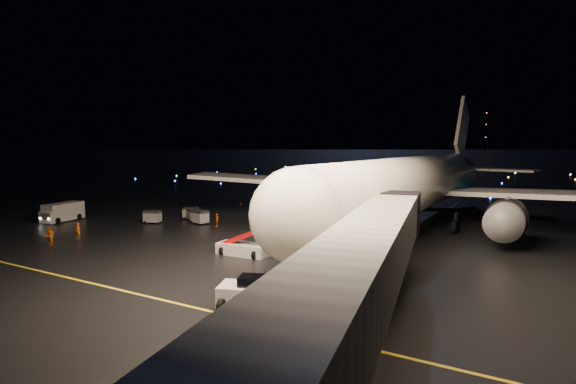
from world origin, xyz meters
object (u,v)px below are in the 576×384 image
belt_loader (243,237)px  service_truck (64,212)px  baggage_cart_1 (200,217)px  crew_b (49,236)px  pushback_tug (252,291)px  airliner (422,153)px  baggage_cart_2 (191,213)px  crew_c (217,220)px  crew_a (78,231)px  baggage_cart_0 (194,215)px  baggage_cart_3 (153,217)px

belt_loader → service_truck: (-31.93, 3.30, -0.50)m
baggage_cart_1 → service_truck: bearing=-144.0°
belt_loader → crew_b: size_ratio=3.75×
baggage_cart_1 → pushback_tug: bearing=-29.9°
pushback_tug → service_truck: 42.54m
service_truck → crew_b: service_truck is taller
service_truck → crew_b: size_ratio=3.51×
airliner → service_truck: airliner is taller
airliner → baggage_cart_2: bearing=-160.1°
crew_c → pushback_tug: bearing=16.0°
pushback_tug → airliner: bearing=65.4°
baggage_cart_1 → baggage_cart_2: bearing=160.6°
crew_c → baggage_cart_2: size_ratio=0.85×
belt_loader → crew_a: size_ratio=3.99×
crew_a → baggage_cart_0: crew_a is taller
crew_a → crew_b: bearing=-96.9°
baggage_cart_3 → crew_a: bearing=-106.1°
crew_b → baggage_cart_0: 18.87m
baggage_cart_1 → baggage_cart_3: baggage_cart_1 is taller
pushback_tug → crew_a: size_ratio=2.30×
service_truck → baggage_cart_2: bearing=25.4°
crew_b → baggage_cart_0: crew_b is taller
crew_b → baggage_cart_3: size_ratio=0.96×
baggage_cart_1 → crew_c: bearing=8.4°
service_truck → baggage_cart_3: 12.65m
baggage_cart_0 → pushback_tug: bearing=-19.6°
airliner → crew_b: airliner is taller
pushback_tug → crew_c: size_ratio=2.57×
crew_b → baggage_cart_3: crew_b is taller
crew_c → baggage_cart_0: (-5.29, 1.72, -0.01)m
baggage_cart_0 → service_truck: bearing=-127.2°
crew_b → crew_c: crew_b is taller
baggage_cart_0 → baggage_cart_2: baggage_cart_2 is taller
service_truck → crew_a: (12.19, -6.42, -0.34)m
airliner → service_truck: size_ratio=9.64×
airliner → baggage_cart_3: bearing=-153.2°
crew_c → baggage_cart_0: 5.57m
baggage_cart_1 → baggage_cart_2: baggage_cart_1 is taller
crew_c → baggage_cart_0: size_ratio=0.86×
crew_b → crew_c: 18.73m
crew_a → belt_loader: bearing=-3.4°
belt_loader → baggage_cart_2: size_ratio=3.78×
baggage_cart_3 → baggage_cart_2: bearing=49.8°
belt_loader → service_truck: belt_loader is taller
service_truck → baggage_cart_1: service_truck is taller
belt_loader → airliner: bearing=61.1°
belt_loader → baggage_cart_2: bearing=140.6°
airliner → crew_c: (-22.16, -12.42, -8.36)m
belt_loader → baggage_cart_3: 21.69m
belt_loader → baggage_cart_0: size_ratio=3.83×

